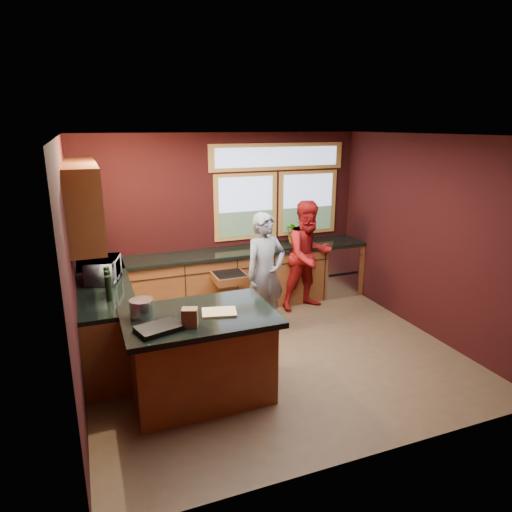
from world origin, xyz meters
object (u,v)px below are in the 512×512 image
person_grey (265,274)px  island (201,355)px  stock_pot (142,308)px  person_red (309,256)px  cutting_board (219,312)px

person_grey → island: bearing=-146.0°
stock_pot → island: bearing=-15.3°
stock_pot → person_grey: bearing=31.2°
person_grey → person_red: size_ratio=0.99×
person_red → stock_pot: bearing=-156.5°
island → person_grey: bearing=44.9°
cutting_board → person_red: bearing=42.8°
person_grey → cutting_board: person_grey is taller
island → person_grey: person_grey is taller
island → cutting_board: bearing=-14.0°
person_grey → cutting_board: size_ratio=4.84×
island → person_red: bearing=39.4°
cutting_board → stock_pot: stock_pot is taller
person_grey → stock_pot: person_grey is taller
island → stock_pot: size_ratio=6.46×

